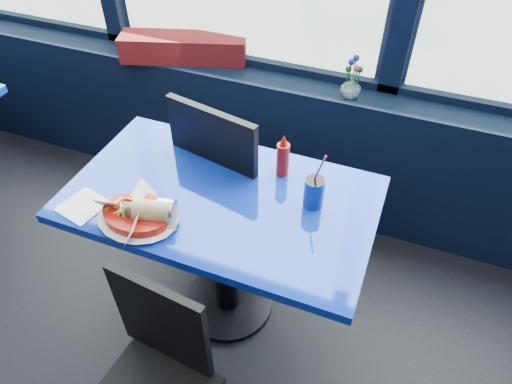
% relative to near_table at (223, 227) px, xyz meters
% --- Properties ---
extents(window_sill, '(5.00, 0.26, 0.80)m').
position_rel_near_table_xyz_m(window_sill, '(-0.30, 0.87, -0.17)').
color(window_sill, black).
rests_on(window_sill, ground).
extents(near_table, '(1.20, 0.70, 0.75)m').
position_rel_near_table_xyz_m(near_table, '(0.00, 0.00, 0.00)').
color(near_table, black).
rests_on(near_table, ground).
extents(chair_near_front, '(0.41, 0.42, 0.84)m').
position_rel_near_table_xyz_m(chair_near_front, '(0.03, -0.62, -0.09)').
color(chair_near_front, black).
rests_on(chair_near_front, ground).
extents(chair_near_back, '(0.53, 0.53, 1.00)m').
position_rel_near_table_xyz_m(chair_near_back, '(-0.14, 0.31, 0.01)').
color(chair_near_back, black).
rests_on(chair_near_back, ground).
extents(planter_box, '(0.69, 0.36, 0.13)m').
position_rel_near_table_xyz_m(planter_box, '(-0.60, 0.86, 0.30)').
color(planter_box, maroon).
rests_on(planter_box, window_sill).
extents(flower_vase, '(0.13, 0.13, 0.21)m').
position_rel_near_table_xyz_m(flower_vase, '(0.32, 0.82, 0.29)').
color(flower_vase, silver).
rests_on(flower_vase, window_sill).
extents(food_basket, '(0.30, 0.30, 0.10)m').
position_rel_near_table_xyz_m(food_basket, '(-0.22, -0.23, 0.22)').
color(food_basket, '#AB140B').
rests_on(food_basket, near_table).
extents(ketchup_bottle, '(0.05, 0.05, 0.19)m').
position_rel_near_table_xyz_m(ketchup_bottle, '(0.18, 0.21, 0.27)').
color(ketchup_bottle, '#AB140B').
rests_on(ketchup_bottle, near_table).
extents(soda_cup, '(0.08, 0.08, 0.26)m').
position_rel_near_table_xyz_m(soda_cup, '(0.35, 0.09, 0.25)').
color(soda_cup, '#0E339B').
rests_on(soda_cup, near_table).
extents(napkin, '(0.18, 0.18, 0.00)m').
position_rel_near_table_xyz_m(napkin, '(-0.46, -0.25, 0.18)').
color(napkin, white).
rests_on(napkin, near_table).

